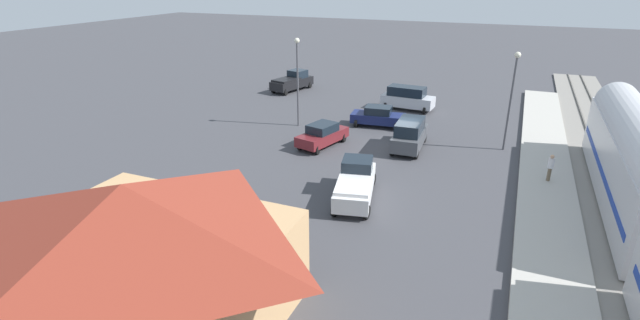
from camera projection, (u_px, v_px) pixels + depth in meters
The scene contains 13 objects.
ground_plane at pixel (398, 150), 34.75m from camera, with size 200.00×200.00×0.00m, color #424247.
railway_track at pixel (614, 179), 29.63m from camera, with size 4.80×70.00×0.30m.
platform at pixel (545, 169), 31.06m from camera, with size 3.20×46.00×0.30m.
station_building at pixel (134, 257), 16.28m from camera, with size 10.19×9.73×5.83m.
pedestrian_on_platform at pixel (551, 166), 28.55m from camera, with size 0.36×0.36×1.71m.
pickup_black at pixel (293, 81), 52.04m from camera, with size 3.13×5.70×2.14m.
suv_charcoal at pixel (410, 134), 34.59m from camera, with size 2.19×4.99×2.22m.
suv_silver at pixel (407, 98), 44.69m from camera, with size 5.02×2.66×2.22m.
sedan_maroon at pixel (322, 135), 35.31m from camera, with size 2.87×4.81×1.74m.
sedan_navy at pixel (378, 116), 39.84m from camera, with size 4.67×2.64×1.74m.
pickup_white at pixel (355, 183), 26.89m from camera, with size 3.11×5.70×2.14m.
light_pole_near_platform at pixel (512, 89), 33.15m from camera, with size 0.44×0.44×7.19m.
light_pole_lot_center at pixel (297, 71), 38.62m from camera, with size 0.44×0.44×7.38m.
Camera 1 is at (-7.41, 32.20, 12.23)m, focal length 26.27 mm.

